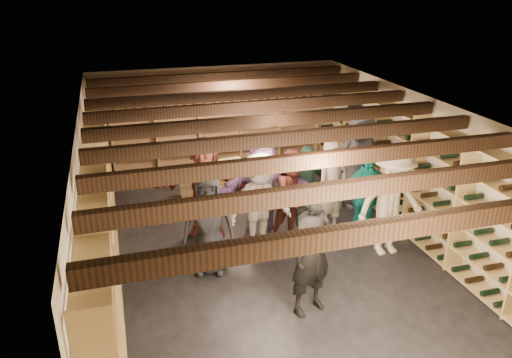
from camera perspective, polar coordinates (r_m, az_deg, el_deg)
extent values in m
plane|color=black|center=(8.33, 1.72, -8.40)|extent=(8.00, 8.00, 0.00)
cube|color=#BFB294|center=(11.44, -4.46, 6.83)|extent=(5.50, 0.02, 2.40)
cube|color=#BFB294|center=(7.47, -18.69, -3.12)|extent=(0.02, 8.00, 2.40)
cube|color=#BFB294|center=(8.98, 18.75, 1.20)|extent=(0.02, 8.00, 2.40)
cube|color=beige|center=(7.39, 1.94, 7.77)|extent=(5.50, 8.00, 0.01)
cube|color=black|center=(4.47, 16.14, -5.33)|extent=(5.40, 0.12, 0.18)
cube|color=black|center=(5.15, 11.08, -1.05)|extent=(5.40, 0.12, 0.18)
cube|color=black|center=(5.88, 7.26, 2.22)|extent=(5.40, 0.12, 0.18)
cube|color=black|center=(6.64, 4.29, 4.74)|extent=(5.40, 0.12, 0.18)
cube|color=black|center=(7.43, 1.92, 6.72)|extent=(5.40, 0.12, 0.18)
cube|color=black|center=(8.24, 0.00, 8.32)|extent=(5.40, 0.12, 0.18)
cube|color=black|center=(9.06, -1.59, 9.62)|extent=(5.40, 0.12, 0.18)
cube|color=black|center=(9.89, -2.92, 10.69)|extent=(5.40, 0.12, 0.18)
cube|color=black|center=(10.72, -4.05, 11.60)|extent=(5.40, 0.12, 0.18)
cube|color=tan|center=(7.51, -17.21, -3.84)|extent=(0.32, 7.50, 2.15)
cube|color=tan|center=(8.92, 17.70, 0.35)|extent=(0.32, 7.50, 2.15)
cube|color=tan|center=(11.32, -4.26, 6.00)|extent=(4.70, 0.30, 2.15)
cube|color=tan|center=(10.58, -2.75, -0.87)|extent=(0.55, 0.41, 0.17)
cube|color=tan|center=(10.52, -2.77, -0.02)|extent=(0.55, 0.41, 0.17)
cube|color=tan|center=(10.45, -2.79, 0.84)|extent=(0.55, 0.41, 0.17)
cube|color=tan|center=(10.39, -2.80, 1.71)|extent=(0.55, 0.41, 0.17)
cube|color=tan|center=(10.22, -7.00, -1.90)|extent=(0.59, 0.49, 0.17)
cube|color=tan|center=(10.15, -7.04, -1.03)|extent=(0.59, 0.49, 0.17)
cube|color=tan|center=(10.09, -7.09, -0.14)|extent=(0.59, 0.49, 0.17)
cube|color=tan|center=(10.54, -3.80, -0.98)|extent=(0.53, 0.38, 0.17)
imported|color=black|center=(7.51, -5.41, -5.10)|extent=(0.90, 0.71, 1.62)
imported|color=black|center=(6.62, 6.42, -8.29)|extent=(0.77, 0.63, 1.81)
imported|color=beige|center=(8.22, 15.17, -2.53)|extent=(1.20, 0.71, 1.82)
imported|color=#0F7368|center=(8.57, 12.24, -1.96)|extent=(0.97, 0.47, 1.61)
imported|color=brown|center=(8.56, -5.84, -0.92)|extent=(1.73, 1.09, 1.78)
imported|color=gray|center=(8.60, 8.64, -1.16)|extent=(0.72, 0.58, 1.73)
imported|color=#4D201B|center=(8.42, 4.32, -1.90)|extent=(0.91, 0.78, 1.62)
imported|color=#B8AFA7|center=(7.97, 0.39, -2.94)|extent=(1.17, 0.76, 1.71)
imported|color=#244839|center=(8.91, 5.61, -0.86)|extent=(0.95, 0.54, 1.52)
imported|color=slate|center=(8.46, 0.64, -1.17)|extent=(1.64, 0.53, 1.76)
imported|color=#37383D|center=(9.80, 11.61, 2.22)|extent=(0.97, 0.66, 1.91)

